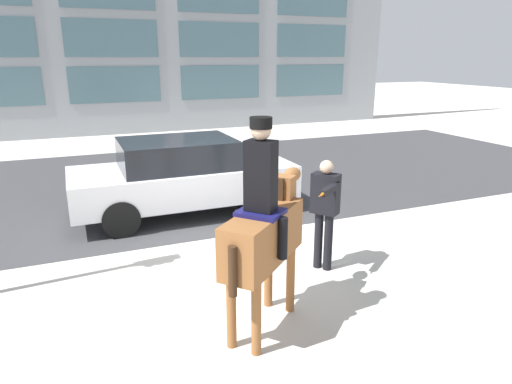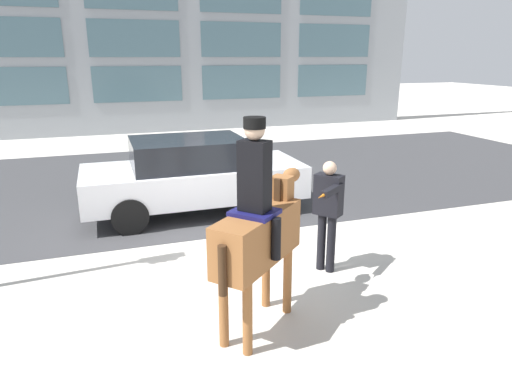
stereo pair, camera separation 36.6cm
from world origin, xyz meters
name	(u,v)px [view 1 (the left image)]	position (x,y,z in m)	size (l,w,h in m)	color
ground_plane	(208,251)	(0.00, 0.00, 0.00)	(80.00, 80.00, 0.00)	beige
road_surface	(156,182)	(0.00, 4.75, 0.00)	(25.52, 8.50, 0.01)	#38383A
mounted_horse_lead	(264,229)	(0.00, -2.39, 1.27)	(1.49, 1.38, 2.55)	brown
pedestrian_bystander	(325,207)	(1.45, -1.30, 1.01)	(0.68, 0.82, 1.71)	black
street_car_near_lane	(182,175)	(0.10, 2.07, 0.81)	(4.46, 1.93, 1.56)	silver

